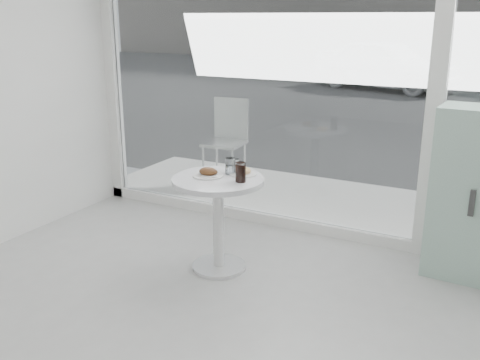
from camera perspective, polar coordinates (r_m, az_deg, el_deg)
The scene contains 12 objects.
storefront at distance 4.76m, azimuth 10.58°, elevation 13.62°, with size 5.00×0.14×3.00m.
main_table at distance 4.22m, azimuth -2.33°, elevation -2.63°, with size 0.72×0.72×0.77m.
patio_deck at distance 5.87m, azimuth 11.39°, elevation -2.68°, with size 5.60×1.60×0.05m, color silver.
street at distance 17.71m, azimuth 23.11°, elevation 9.26°, with size 40.00×24.00×0.00m, color #343434.
mint_cabinet at distance 4.45m, azimuth 23.75°, elevation -1.45°, with size 0.64×0.45×1.34m.
patio_chair at distance 6.33m, azimuth -1.38°, elevation 4.71°, with size 0.47×0.47×1.01m.
car_white at distance 15.89m, azimuth 15.21°, elevation 11.85°, with size 1.67×4.14×1.41m, color silver.
plate_fritter at distance 4.19m, azimuth -3.37°, elevation 0.75°, with size 0.24×0.24×0.07m.
plate_donut at distance 4.23m, azimuth 0.33°, elevation 0.83°, with size 0.21×0.21×0.05m.
water_tumbler_a at distance 4.24m, azimuth -1.05°, elevation 1.40°, with size 0.08×0.08×0.13m.
water_tumbler_b at distance 4.26m, azimuth -0.53°, elevation 1.40°, with size 0.07×0.07×0.12m.
cola_glass at distance 4.03m, azimuth 0.07°, elevation 0.80°, with size 0.08×0.08×0.15m.
Camera 1 is at (1.51, -1.53, 1.97)m, focal length 40.00 mm.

